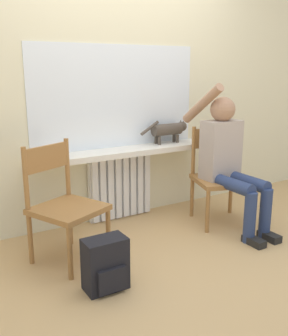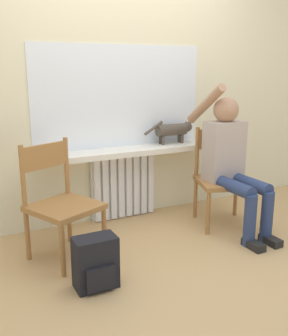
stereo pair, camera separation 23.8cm
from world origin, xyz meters
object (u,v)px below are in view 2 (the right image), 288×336
person (231,158)px  cat (174,130)px  backpack (96,263)px  chair_left (61,201)px  chair_right (222,177)px

person → cat: size_ratio=2.44×
person → backpack: size_ratio=3.65×
backpack → chair_left: bearing=97.6°
backpack → chair_right: bearing=20.7°
cat → backpack: (-1.19, -1.03, -0.65)m
person → cat: bearing=109.2°
chair_right → cat: bearing=133.2°
chair_right → chair_left: bearing=-161.6°
person → cat: person is taller
person → chair_left: bearing=175.3°
chair_left → person: bearing=-28.9°
chair_left → backpack: 0.61m
chair_right → backpack: (-1.42, -0.54, -0.27)m
person → cat: 0.67m
chair_right → person: (-0.01, -0.12, 0.20)m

